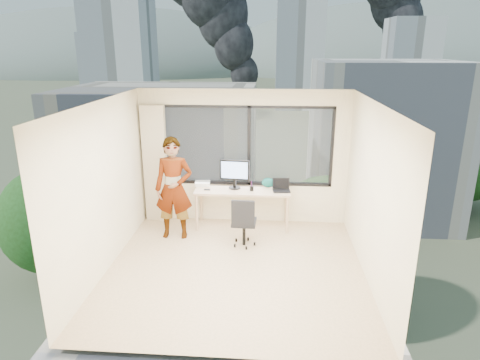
# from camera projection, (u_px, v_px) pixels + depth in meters

# --- Properties ---
(floor) EXTENTS (4.00, 4.00, 0.01)m
(floor) POSITION_uv_depth(u_px,v_px,m) (235.00, 268.00, 6.65)
(floor) COLOR #D5B08B
(floor) RESTS_ON ground
(ceiling) EXTENTS (4.00, 4.00, 0.01)m
(ceiling) POSITION_uv_depth(u_px,v_px,m) (235.00, 103.00, 5.86)
(ceiling) COLOR white
(ceiling) RESTS_ON ground
(wall_front) EXTENTS (4.00, 0.01, 2.60)m
(wall_front) POSITION_uv_depth(u_px,v_px,m) (219.00, 254.00, 4.35)
(wall_front) COLOR #FAF0C1
(wall_front) RESTS_ON ground
(wall_left) EXTENTS (0.01, 4.00, 2.60)m
(wall_left) POSITION_uv_depth(u_px,v_px,m) (104.00, 188.00, 6.39)
(wall_left) COLOR #FAF0C1
(wall_left) RESTS_ON ground
(wall_right) EXTENTS (0.01, 4.00, 2.60)m
(wall_right) POSITION_uv_depth(u_px,v_px,m) (372.00, 194.00, 6.11)
(wall_right) COLOR #FAF0C1
(wall_right) RESTS_ON ground
(window_wall) EXTENTS (3.30, 0.16, 1.55)m
(window_wall) POSITION_uv_depth(u_px,v_px,m) (246.00, 146.00, 8.08)
(window_wall) COLOR black
(window_wall) RESTS_ON ground
(curtain) EXTENTS (0.45, 0.14, 2.30)m
(curtain) POSITION_uv_depth(u_px,v_px,m) (155.00, 164.00, 8.21)
(curtain) COLOR beige
(curtain) RESTS_ON floor
(desk) EXTENTS (1.80, 0.60, 0.75)m
(desk) POSITION_uv_depth(u_px,v_px,m) (243.00, 208.00, 8.11)
(desk) COLOR #D0AC8C
(desk) RESTS_ON floor
(chair) EXTENTS (0.48, 0.48, 0.92)m
(chair) POSITION_uv_depth(u_px,v_px,m) (244.00, 221.00, 7.30)
(chair) COLOR black
(chair) RESTS_ON floor
(person) EXTENTS (0.69, 0.47, 1.85)m
(person) POSITION_uv_depth(u_px,v_px,m) (174.00, 188.00, 7.51)
(person) COLOR #2D2D33
(person) RESTS_ON floor
(monitor) EXTENTS (0.58, 0.18, 0.57)m
(monitor) POSITION_uv_depth(u_px,v_px,m) (235.00, 174.00, 7.99)
(monitor) COLOR black
(monitor) RESTS_ON desk
(game_console) EXTENTS (0.31, 0.27, 0.07)m
(game_console) POSITION_uv_depth(u_px,v_px,m) (203.00, 183.00, 8.24)
(game_console) COLOR white
(game_console) RESTS_ON desk
(laptop) EXTENTS (0.36, 0.37, 0.21)m
(laptop) POSITION_uv_depth(u_px,v_px,m) (282.00, 186.00, 7.87)
(laptop) COLOR black
(laptop) RESTS_ON desk
(cellphone) EXTENTS (0.12, 0.05, 0.01)m
(cellphone) POSITION_uv_depth(u_px,v_px,m) (207.00, 190.00, 7.98)
(cellphone) COLOR black
(cellphone) RESTS_ON desk
(pen_cup) EXTENTS (0.09, 0.09, 0.09)m
(pen_cup) POSITION_uv_depth(u_px,v_px,m) (252.00, 188.00, 7.92)
(pen_cup) COLOR black
(pen_cup) RESTS_ON desk
(handbag) EXTENTS (0.26, 0.16, 0.19)m
(handbag) POSITION_uv_depth(u_px,v_px,m) (268.00, 182.00, 8.11)
(handbag) COLOR #0C4D49
(handbag) RESTS_ON desk
(exterior_ground) EXTENTS (400.00, 400.00, 0.04)m
(exterior_ground) POSITION_uv_depth(u_px,v_px,m) (270.00, 107.00, 124.92)
(exterior_ground) COLOR #515B3D
(exterior_ground) RESTS_ON ground
(near_bldg_a) EXTENTS (16.00, 12.00, 14.00)m
(near_bldg_a) POSITION_uv_depth(u_px,v_px,m) (164.00, 167.00, 37.91)
(near_bldg_a) COLOR beige
(near_bldg_a) RESTS_ON exterior_ground
(near_bldg_b) EXTENTS (14.00, 13.00, 16.00)m
(near_bldg_b) POSITION_uv_depth(u_px,v_px,m) (381.00, 140.00, 43.73)
(near_bldg_b) COLOR white
(near_bldg_b) RESTS_ON exterior_ground
(far_tower_a) EXTENTS (14.00, 14.00, 28.00)m
(far_tower_a) POSITION_uv_depth(u_px,v_px,m) (122.00, 61.00, 99.39)
(far_tower_a) COLOR silver
(far_tower_a) RESTS_ON exterior_ground
(far_tower_b) EXTENTS (13.00, 13.00, 30.00)m
(far_tower_b) POSITION_uv_depth(u_px,v_px,m) (299.00, 55.00, 119.81)
(far_tower_b) COLOR silver
(far_tower_b) RESTS_ON exterior_ground
(far_tower_c) EXTENTS (15.00, 15.00, 26.00)m
(far_tower_c) POSITION_uv_depth(u_px,v_px,m) (410.00, 60.00, 136.80)
(far_tower_c) COLOR silver
(far_tower_c) RESTS_ON exterior_ground
(far_tower_d) EXTENTS (16.00, 14.00, 22.00)m
(far_tower_d) POSITION_uv_depth(u_px,v_px,m) (107.00, 64.00, 154.33)
(far_tower_d) COLOR silver
(far_tower_d) RESTS_ON exterior_ground
(hill_a) EXTENTS (288.00, 216.00, 90.00)m
(hill_a) POSITION_uv_depth(u_px,v_px,m) (115.00, 70.00, 323.45)
(hill_a) COLOR slate
(hill_a) RESTS_ON exterior_ground
(hill_b) EXTENTS (300.00, 220.00, 96.00)m
(hill_b) POSITION_uv_depth(u_px,v_px,m) (409.00, 71.00, 307.91)
(hill_b) COLOR slate
(hill_b) RESTS_ON exterior_ground
(tree_a) EXTENTS (7.00, 7.00, 8.00)m
(tree_a) POSITION_uv_depth(u_px,v_px,m) (49.00, 232.00, 31.72)
(tree_a) COLOR #214717
(tree_a) RESTS_ON exterior_ground
(tree_b) EXTENTS (7.60, 7.60, 9.00)m
(tree_b) POSITION_uv_depth(u_px,v_px,m) (324.00, 261.00, 26.35)
(tree_b) COLOR #214717
(tree_b) RESTS_ON exterior_ground
(tree_c) EXTENTS (8.40, 8.40, 10.00)m
(tree_c) POSITION_uv_depth(u_px,v_px,m) (468.00, 165.00, 45.83)
(tree_c) COLOR #214717
(tree_c) RESTS_ON exterior_ground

